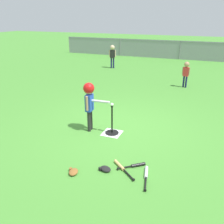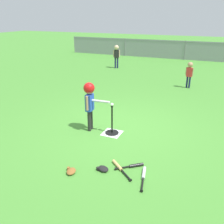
% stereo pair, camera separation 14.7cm
% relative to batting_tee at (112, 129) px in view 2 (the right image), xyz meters
% --- Properties ---
extents(ground_plane, '(60.00, 60.00, 0.00)m').
position_rel_batting_tee_xyz_m(ground_plane, '(0.08, 0.36, -0.11)').
color(ground_plane, '#478C33').
extents(home_plate, '(0.44, 0.44, 0.01)m').
position_rel_batting_tee_xyz_m(home_plate, '(0.00, 0.00, -0.11)').
color(home_plate, white).
rests_on(home_plate, ground_plane).
extents(batting_tee, '(0.32, 0.32, 0.70)m').
position_rel_batting_tee_xyz_m(batting_tee, '(0.00, 0.00, 0.00)').
color(batting_tee, black).
rests_on(batting_tee, ground_plane).
extents(baseball_on_tee, '(0.07, 0.07, 0.07)m').
position_rel_batting_tee_xyz_m(baseball_on_tee, '(0.00, 0.00, 0.62)').
color(baseball_on_tee, white).
rests_on(baseball_on_tee, batting_tee).
extents(batter_child, '(0.64, 0.34, 1.21)m').
position_rel_batting_tee_xyz_m(batter_child, '(-0.56, -0.04, 0.75)').
color(batter_child, '#262626').
rests_on(batter_child, ground_plane).
extents(fielder_near_right, '(0.33, 0.24, 1.19)m').
position_rel_batting_tee_xyz_m(fielder_near_right, '(-2.85, 7.16, 0.65)').
color(fielder_near_right, '#191E4C').
rests_on(fielder_near_right, ground_plane).
extents(fielder_deep_right, '(0.29, 0.20, 1.00)m').
position_rel_batting_tee_xyz_m(fielder_deep_right, '(1.15, 4.78, 0.53)').
color(fielder_deep_right, '#191E4C').
rests_on(fielder_deep_right, ground_plane).
extents(spare_bat_silver, '(0.19, 0.66, 0.06)m').
position_rel_batting_tee_xyz_m(spare_bat_silver, '(1.19, -1.34, -0.08)').
color(spare_bat_silver, silver).
rests_on(spare_bat_silver, ground_plane).
extents(spare_bat_wood, '(0.55, 0.48, 0.06)m').
position_rel_batting_tee_xyz_m(spare_bat_wood, '(0.70, -1.29, -0.08)').
color(spare_bat_wood, '#DBB266').
rests_on(spare_bat_wood, ground_plane).
extents(spare_bat_black, '(0.47, 0.40, 0.06)m').
position_rel_batting_tee_xyz_m(spare_bat_black, '(0.93, -1.14, -0.08)').
color(spare_bat_black, black).
rests_on(spare_bat_black, ground_plane).
extents(glove_by_plate, '(0.22, 0.25, 0.07)m').
position_rel_batting_tee_xyz_m(glove_by_plate, '(-0.05, -1.75, -0.08)').
color(glove_by_plate, brown).
rests_on(glove_by_plate, ground_plane).
extents(glove_near_bats, '(0.27, 0.23, 0.07)m').
position_rel_batting_tee_xyz_m(glove_near_bats, '(0.45, -1.46, -0.08)').
color(glove_near_bats, black).
rests_on(glove_near_bats, ground_plane).
extents(outfield_fence, '(16.06, 0.06, 1.15)m').
position_rel_batting_tee_xyz_m(outfield_fence, '(0.08, 11.26, 0.50)').
color(outfield_fence, slate).
rests_on(outfield_fence, ground_plane).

